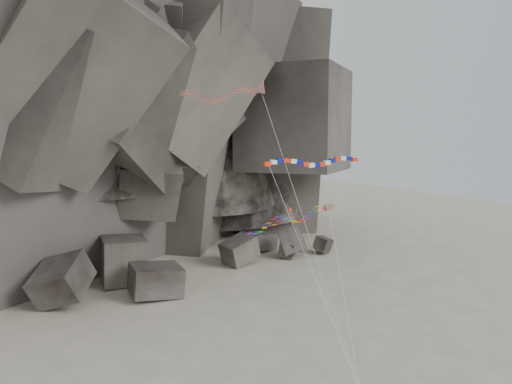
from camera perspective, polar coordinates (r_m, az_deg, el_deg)
ground at (r=58.28m, az=0.42°, el=-19.65°), size 260.00×260.00×0.00m
headland at (r=115.96m, az=-22.02°, el=15.06°), size 110.00×70.00×84.00m
boulder_field at (r=83.67m, az=-16.27°, el=-9.16°), size 82.02×19.10×9.84m
delta_kite at (r=52.33m, az=-4.24°, el=11.11°), size 11.17×14.85×30.31m
banner_kite at (r=54.25m, az=6.52°, el=3.34°), size 11.02×11.37×21.93m
parafoil_kite at (r=52.71m, az=3.66°, el=-3.10°), size 12.64×9.87×16.57m
pennant_kite at (r=54.48m, az=5.54°, el=-6.29°), size 1.30×11.85×16.07m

